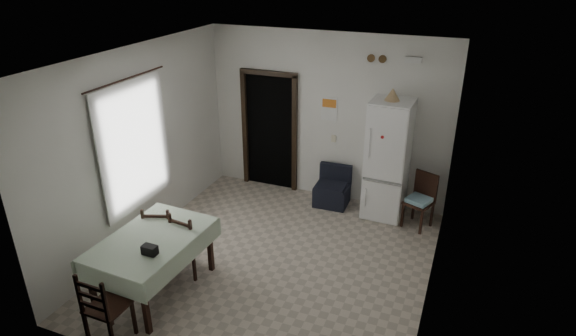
% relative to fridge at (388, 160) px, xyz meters
% --- Properties ---
extents(ground, '(4.50, 4.50, 0.00)m').
position_rel_fridge_xyz_m(ground, '(-1.15, -1.93, -0.99)').
color(ground, '#AFA18F').
rests_on(ground, ground).
extents(ceiling, '(4.20, 4.50, 0.02)m').
position_rel_fridge_xyz_m(ceiling, '(-1.15, -1.93, 1.91)').
color(ceiling, white).
rests_on(ceiling, ground).
extents(wall_back, '(4.20, 0.02, 2.90)m').
position_rel_fridge_xyz_m(wall_back, '(-1.15, 0.32, 0.46)').
color(wall_back, silver).
rests_on(wall_back, ground).
extents(wall_front, '(4.20, 0.02, 2.90)m').
position_rel_fridge_xyz_m(wall_front, '(-1.15, -4.18, 0.46)').
color(wall_front, silver).
rests_on(wall_front, ground).
extents(wall_left, '(0.02, 4.50, 2.90)m').
position_rel_fridge_xyz_m(wall_left, '(-3.25, -1.93, 0.46)').
color(wall_left, silver).
rests_on(wall_left, ground).
extents(wall_right, '(0.02, 4.50, 2.90)m').
position_rel_fridge_xyz_m(wall_right, '(0.95, -1.93, 0.46)').
color(wall_right, silver).
rests_on(wall_right, ground).
extents(doorway, '(1.06, 0.52, 2.22)m').
position_rel_fridge_xyz_m(doorway, '(-2.20, 0.52, 0.08)').
color(doorway, black).
rests_on(doorway, ground).
extents(window_recess, '(0.10, 1.20, 1.60)m').
position_rel_fridge_xyz_m(window_recess, '(-3.30, -2.13, 0.56)').
color(window_recess, silver).
rests_on(window_recess, ground).
extents(curtain, '(0.02, 1.45, 1.85)m').
position_rel_fridge_xyz_m(curtain, '(-3.19, -2.13, 0.56)').
color(curtain, silver).
rests_on(curtain, ground).
extents(curtain_rod, '(0.02, 1.60, 0.02)m').
position_rel_fridge_xyz_m(curtain_rod, '(-3.18, -2.13, 1.51)').
color(curtain_rod, black).
rests_on(curtain_rod, ground).
extents(calendar, '(0.28, 0.02, 0.40)m').
position_rel_fridge_xyz_m(calendar, '(-1.10, 0.31, 0.63)').
color(calendar, white).
rests_on(calendar, ground).
extents(calendar_image, '(0.24, 0.01, 0.14)m').
position_rel_fridge_xyz_m(calendar_image, '(-1.10, 0.30, 0.73)').
color(calendar_image, orange).
rests_on(calendar_image, ground).
extents(light_switch, '(0.08, 0.02, 0.12)m').
position_rel_fridge_xyz_m(light_switch, '(-1.00, 0.31, 0.11)').
color(light_switch, beige).
rests_on(light_switch, ground).
extents(vent_left, '(0.12, 0.03, 0.12)m').
position_rel_fridge_xyz_m(vent_left, '(-0.45, 0.30, 1.53)').
color(vent_left, brown).
rests_on(vent_left, ground).
extents(vent_right, '(0.12, 0.03, 0.12)m').
position_rel_fridge_xyz_m(vent_right, '(-0.27, 0.30, 1.53)').
color(vent_right, brown).
rests_on(vent_right, ground).
extents(emergency_light, '(0.25, 0.07, 0.09)m').
position_rel_fridge_xyz_m(emergency_light, '(0.20, 0.28, 1.56)').
color(emergency_light, white).
rests_on(emergency_light, ground).
extents(fridge, '(0.66, 0.66, 1.97)m').
position_rel_fridge_xyz_m(fridge, '(0.00, 0.00, 0.00)').
color(fridge, white).
rests_on(fridge, ground).
extents(tan_cone, '(0.26, 0.26, 0.19)m').
position_rel_fridge_xyz_m(tan_cone, '(-0.02, 0.00, 1.08)').
color(tan_cone, tan).
rests_on(tan_cone, fridge).
extents(navy_seat, '(0.58, 0.56, 0.68)m').
position_rel_fridge_xyz_m(navy_seat, '(-0.90, 0.00, -0.65)').
color(navy_seat, black).
rests_on(navy_seat, ground).
extents(corner_chair, '(0.50, 0.50, 0.90)m').
position_rel_fridge_xyz_m(corner_chair, '(0.58, -0.21, -0.54)').
color(corner_chair, black).
rests_on(corner_chair, ground).
extents(dining_table, '(1.08, 1.58, 0.80)m').
position_rel_fridge_xyz_m(dining_table, '(-2.32, -3.09, -0.58)').
color(dining_table, '#B3C8AB').
rests_on(dining_table, ground).
extents(black_bag, '(0.18, 0.11, 0.12)m').
position_rel_fridge_xyz_m(black_bag, '(-2.11, -3.39, -0.13)').
color(black_bag, black).
rests_on(black_bag, dining_table).
extents(dining_chair_far_left, '(0.51, 0.51, 0.93)m').
position_rel_fridge_xyz_m(dining_chair_far_left, '(-2.61, -2.51, -0.52)').
color(dining_chair_far_left, black).
rests_on(dining_chair_far_left, ground).
extents(dining_chair_far_right, '(0.45, 0.45, 0.94)m').
position_rel_fridge_xyz_m(dining_chair_far_right, '(-2.11, -2.55, -0.52)').
color(dining_chair_far_right, black).
rests_on(dining_chair_far_right, ground).
extents(dining_chair_near_head, '(0.42, 0.42, 0.97)m').
position_rel_fridge_xyz_m(dining_chair_near_head, '(-2.26, -4.01, -0.50)').
color(dining_chair_near_head, black).
rests_on(dining_chair_near_head, ground).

